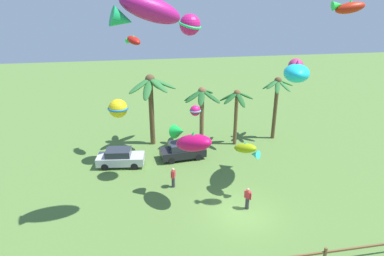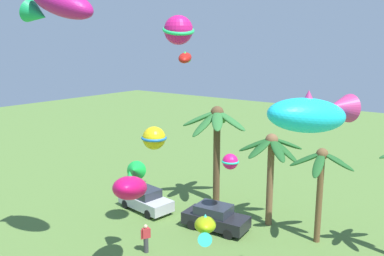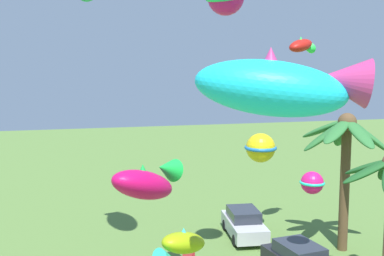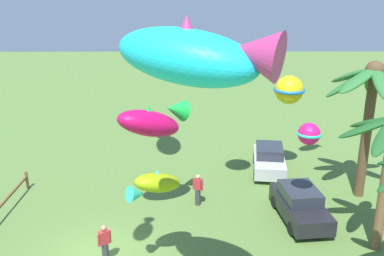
# 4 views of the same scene
# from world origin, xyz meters

# --- Properties ---
(palm_tree_0) EXTENTS (3.39, 3.34, 5.45)m
(palm_tree_0) POSITION_xyz_m (2.81, 10.75, 4.15)
(palm_tree_0) COLOR brown
(palm_tree_0) RESTS_ON ground
(palm_tree_1) EXTENTS (4.63, 4.51, 6.86)m
(palm_tree_1) POSITION_xyz_m (-5.04, 12.19, 5.32)
(palm_tree_1) COLOR brown
(palm_tree_1) RESTS_ON ground
(palm_tree_3) EXTENTS (3.65, 3.85, 5.76)m
(palm_tree_3) POSITION_xyz_m (-0.37, 11.15, 4.45)
(palm_tree_3) COLOR brown
(palm_tree_3) RESTS_ON ground
(parked_car_0) EXTENTS (4.09, 2.19, 1.51)m
(parked_car_0) POSITION_xyz_m (-8.01, 8.17, 0.75)
(parked_car_0) COLOR #BCBCC1
(parked_car_0) RESTS_ON ground
(parked_car_2) EXTENTS (4.06, 2.11, 1.51)m
(parked_car_2) POSITION_xyz_m (-2.64, 8.60, 0.75)
(parked_car_2) COLOR black
(parked_car_2) RESTS_ON ground
(spectator_1) EXTENTS (0.38, 0.50, 1.59)m
(spectator_1) POSITION_xyz_m (-4.02, 4.02, 0.81)
(spectator_1) COLOR #38383D
(spectator_1) RESTS_ON ground
(kite_fish_0) EXTENTS (4.07, 2.29, 2.20)m
(kite_fish_0) POSITION_xyz_m (-5.56, 0.54, 12.69)
(kite_fish_0) COLOR #B61876
(kite_ball_1) EXTENTS (1.39, 1.39, 0.90)m
(kite_ball_1) POSITION_xyz_m (-1.54, 8.38, 4.48)
(kite_ball_1) COLOR #F11773
(kite_ball_2) EXTENTS (2.16, 2.17, 1.40)m
(kite_ball_2) POSITION_xyz_m (-2.54, 5.07, 11.63)
(kite_ball_2) COLOR #D51873
(kite_fish_3) EXTENTS (3.09, 4.21, 1.74)m
(kite_fish_3) POSITION_xyz_m (4.76, 3.79, 8.48)
(kite_fish_3) COLOR #1ACDE8
(kite_fish_4) EXTENTS (1.55, 1.98, 0.91)m
(kite_fish_4) POSITION_xyz_m (-6.30, 10.38, 10.09)
(kite_fish_4) COLOR red
(kite_fish_6) EXTENTS (1.85, 2.18, 1.11)m
(kite_fish_6) POSITION_xyz_m (0.98, 2.42, 3.50)
(kite_fish_6) COLOR #9CB710
(kite_ball_7) EXTENTS (1.93, 1.93, 1.55)m
(kite_ball_7) POSITION_xyz_m (-7.88, 9.00, 4.84)
(kite_ball_7) COLOR yellow
(kite_fish_8) EXTENTS (3.08, 3.63, 1.99)m
(kite_fish_8) POSITION_xyz_m (-3.00, 2.05, 4.58)
(kite_fish_8) COLOR #D70D59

